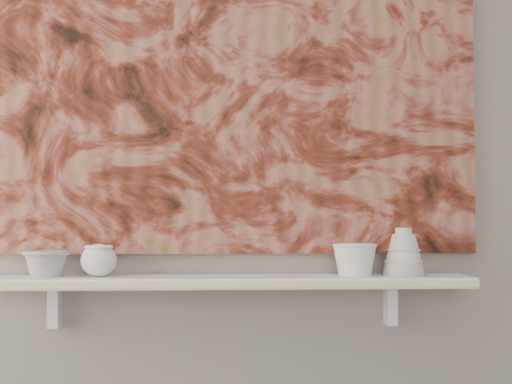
{
  "coord_description": "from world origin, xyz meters",
  "views": [
    {
      "loc": [
        -0.01,
        -0.52,
        1.09
      ],
      "look_at": [
        0.09,
        1.49,
        1.17
      ],
      "focal_mm": 50.0,
      "sensor_mm": 36.0,
      "label": 1
    }
  ],
  "objects": [
    {
      "name": "wall_back",
      "position": [
        0.0,
        1.6,
        1.35
      ],
      "size": [
        3.6,
        0.0,
        3.6
      ],
      "primitive_type": "plane",
      "rotation": [
        1.57,
        0.0,
        0.0
      ],
      "color": "gray",
      "rests_on": "floor"
    },
    {
      "name": "shelf",
      "position": [
        0.0,
        1.51,
        0.92
      ],
      "size": [
        1.4,
        0.18,
        0.03
      ],
      "primitive_type": "cube",
      "color": "silver",
      "rests_on": "wall_back"
    },
    {
      "name": "shelf_stripe",
      "position": [
        0.0,
        1.41,
        0.92
      ],
      "size": [
        1.4,
        0.01,
        0.02
      ],
      "primitive_type": "cube",
      "color": "beige",
      "rests_on": "shelf"
    },
    {
      "name": "bracket_left",
      "position": [
        -0.49,
        1.57,
        0.84
      ],
      "size": [
        0.03,
        0.06,
        0.12
      ],
      "primitive_type": "cube",
      "color": "silver",
      "rests_on": "wall_back"
    },
    {
      "name": "bracket_right",
      "position": [
        0.49,
        1.57,
        0.84
      ],
      "size": [
        0.03,
        0.06,
        0.12
      ],
      "primitive_type": "cube",
      "color": "silver",
      "rests_on": "wall_back"
    },
    {
      "name": "painting",
      "position": [
        0.0,
        1.59,
        1.54
      ],
      "size": [
        1.5,
        0.02,
        1.1
      ],
      "primitive_type": "cube",
      "color": "maroon",
      "rests_on": "wall_back"
    },
    {
      "name": "house_motif",
      "position": [
        0.45,
        1.57,
        1.23
      ],
      "size": [
        0.09,
        0.0,
        0.08
      ],
      "primitive_type": "cube",
      "color": "black",
      "rests_on": "painting"
    },
    {
      "name": "bowl_grey",
      "position": [
        -0.5,
        1.51,
        0.97
      ],
      "size": [
        0.16,
        0.16,
        0.08
      ],
      "primitive_type": null,
      "rotation": [
        0.0,
        0.0,
        -0.23
      ],
      "color": "gray",
      "rests_on": "shelf"
    },
    {
      "name": "cup_cream",
      "position": [
        -0.35,
        1.51,
        0.98
      ],
      "size": [
        0.1,
        0.1,
        0.09
      ],
      "primitive_type": null,
      "rotation": [
        0.0,
        0.0,
        -0.01
      ],
      "color": "beige",
      "rests_on": "shelf"
    },
    {
      "name": "bell_vessel",
      "position": [
        0.51,
        1.51,
        1.0
      ],
      "size": [
        0.14,
        0.14,
        0.14
      ],
      "primitive_type": null,
      "rotation": [
        0.0,
        0.0,
        0.11
      ],
      "color": "beige",
      "rests_on": "shelf"
    },
    {
      "name": "bowl_white",
      "position": [
        0.37,
        1.51,
        0.98
      ],
      "size": [
        0.14,
        0.14,
        0.09
      ],
      "primitive_type": null,
      "rotation": [
        0.0,
        0.0,
        0.13
      ],
      "color": "silver",
      "rests_on": "shelf"
    }
  ]
}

